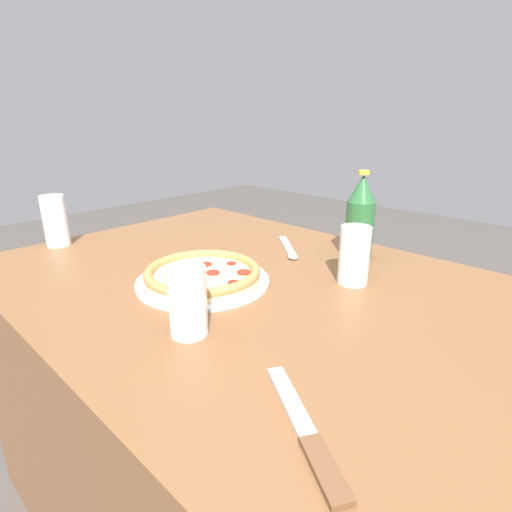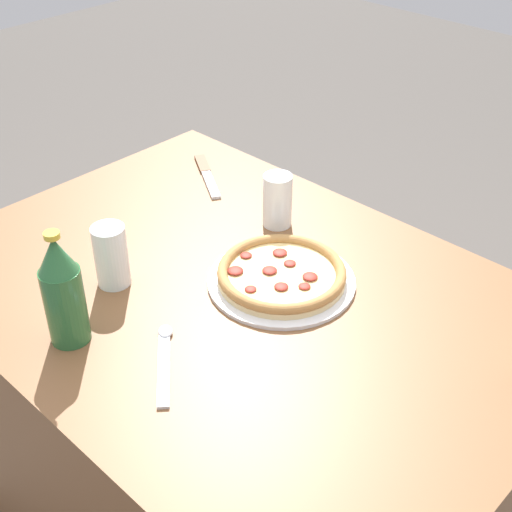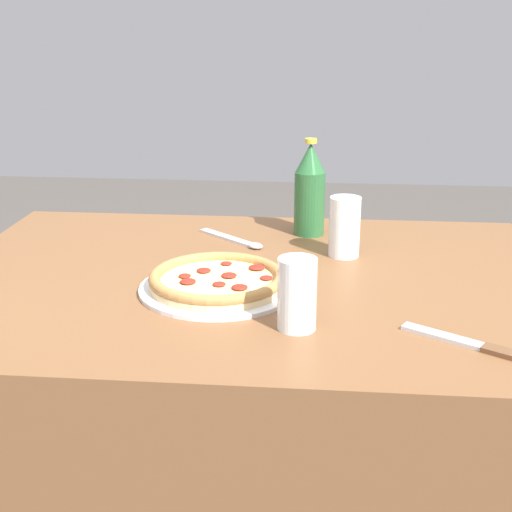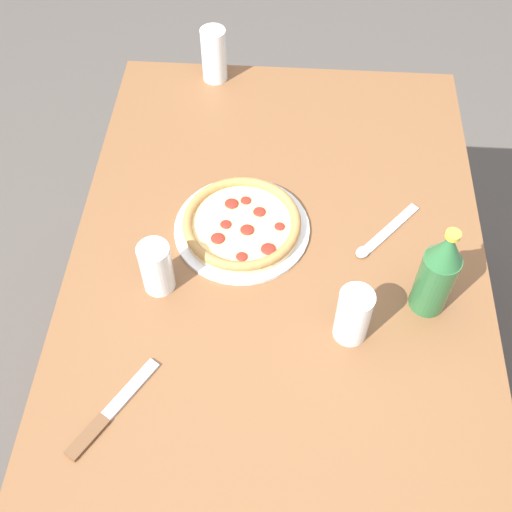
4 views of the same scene
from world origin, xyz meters
name	(u,v)px [view 2 (image 2 of 4)]	position (x,y,z in m)	size (l,w,h in m)	color
table	(238,419)	(0.00, 0.00, 0.36)	(1.20, 0.86, 0.72)	brown
pizza_margherita	(281,275)	(-0.05, -0.08, 0.74)	(0.29, 0.29, 0.04)	silver
glass_water	(277,202)	(0.10, -0.23, 0.77)	(0.06, 0.06, 0.12)	white
glass_lemonade	(111,258)	(0.19, 0.14, 0.78)	(0.06, 0.06, 0.13)	white
beer_bottle	(63,291)	(0.11, 0.30, 0.82)	(0.07, 0.07, 0.22)	#286033
knife	(207,174)	(0.38, -0.28, 0.72)	(0.20, 0.14, 0.01)	brown
spoon	(164,356)	(-0.04, 0.22, 0.72)	(0.17, 0.15, 0.01)	silver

